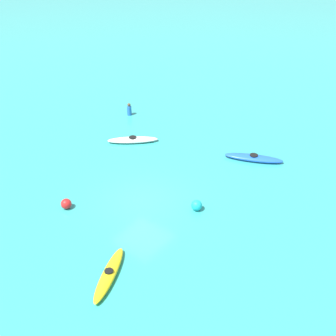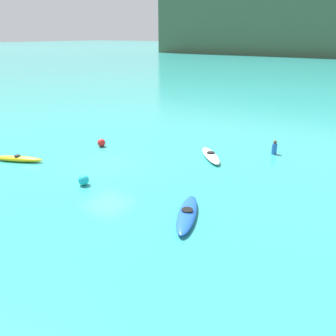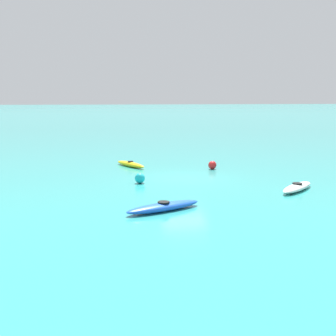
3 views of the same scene
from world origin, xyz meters
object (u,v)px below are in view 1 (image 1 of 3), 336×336
kayak_yellow (109,274)px  kayak_white (133,140)px  buoy_red (66,204)px  person_near_shore (129,110)px  kayak_blue (254,158)px  buoy_cyan (197,205)px

kayak_yellow → kayak_white: bearing=37.2°
kayak_white → buoy_red: buoy_red is taller
buoy_red → person_near_shore: bearing=26.5°
buoy_red → person_near_shore: (10.05, 5.00, 0.13)m
kayak_blue → buoy_red: bearing=153.0°
kayak_white → person_near_shore: bearing=45.2°
kayak_blue → kayak_yellow: size_ratio=1.11×
buoy_cyan → person_near_shore: person_near_shore is taller
kayak_blue → buoy_red: (-9.73, 4.96, 0.10)m
kayak_white → buoy_cyan: 7.89m
kayak_yellow → kayak_blue: bearing=-0.4°
kayak_yellow → person_near_shore: 15.61m
kayak_yellow → person_near_shore: bearing=39.3°
kayak_white → buoy_red: size_ratio=5.41×
kayak_blue → person_near_shore: bearing=88.1°
buoy_red → kayak_white: bearing=16.1°
kayak_blue → buoy_cyan: bearing=-178.9°
buoy_red → kayak_yellow: bearing=-112.6°
kayak_yellow → buoy_cyan: 5.81m
kayak_blue → kayak_yellow: (-11.76, 0.07, -0.00)m
buoy_cyan → buoy_red: size_ratio=1.03×
kayak_yellow → buoy_red: buoy_red is taller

